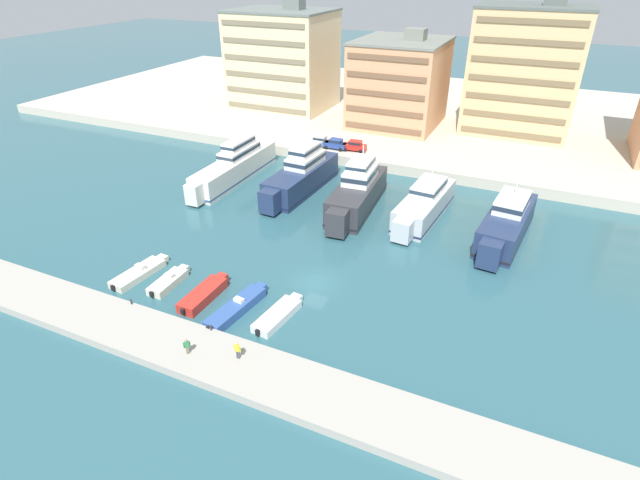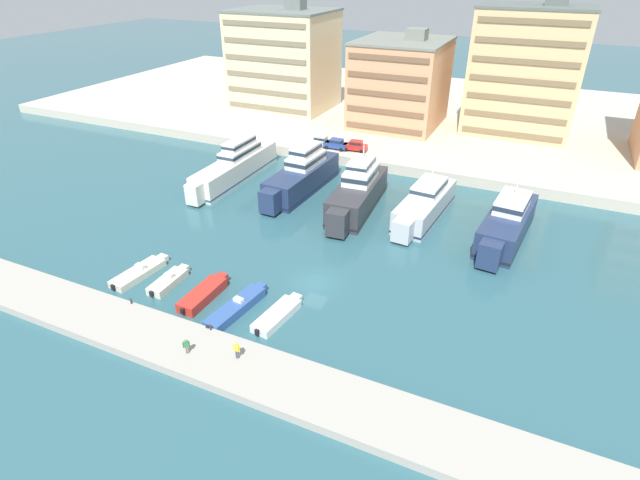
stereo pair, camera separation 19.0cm
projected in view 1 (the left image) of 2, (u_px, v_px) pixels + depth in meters
The scene contains 23 objects.
ground_plane at pixel (315, 282), 54.30m from camera, with size 400.00×400.00×0.00m, color #2D5B66.
quay_promenade at pixel (449, 116), 107.82m from camera, with size 180.00×70.00×1.71m, color beige.
pier_dock at pixel (241, 368), 42.43m from camera, with size 120.00×5.91×0.83m, color #A8A399.
yacht_ivory_far_left at pixel (235, 166), 78.23m from camera, with size 3.99×22.19×7.88m.
yacht_navy_left at pixel (301, 175), 74.37m from camera, with size 5.17×19.19×8.53m.
yacht_charcoal_mid_left at pixel (357, 192), 68.90m from camera, with size 5.80×18.55×8.59m.
yacht_silver_center_left at pixel (424, 204), 67.05m from camera, with size 5.41×17.50×6.43m.
yacht_navy_center at pixel (506, 223), 61.78m from camera, with size 5.91×17.84×7.03m.
motorboat_cream_far_left at pixel (139, 273), 55.27m from camera, with size 2.71×7.66×1.27m.
motorboat_cream_left at pixel (169, 281), 53.72m from camera, with size 1.97×5.97×1.29m.
motorboat_red_mid_left at pixel (204, 294), 51.50m from camera, with size 2.08×7.21×1.09m.
motorboat_blue_center_left at pixel (237, 307), 49.66m from camera, with size 2.71×8.63×1.35m.
motorboat_white_center at pixel (278, 315), 48.75m from camera, with size 2.66×7.03×0.86m.
car_silver_far_left at pixel (320, 141), 87.53m from camera, with size 4.12×1.95×1.80m.
car_blue_left at pixel (335, 144), 86.28m from camera, with size 4.10×1.92×1.80m.
car_red_mid_left at pixel (355, 145), 85.44m from camera, with size 4.23×2.19×1.80m.
apartment_block_far_left at pixel (283, 60), 106.32m from camera, with size 20.46×16.34×21.80m.
apartment_block_left at pixel (399, 83), 95.94m from camera, with size 16.20×18.16×17.83m.
apartment_block_mid_left at pixel (524, 72), 89.86m from camera, with size 19.00×13.94×24.05m.
pedestrian_near_edge at pixel (237, 349), 42.38m from camera, with size 0.68×0.24×1.77m.
pedestrian_mid_deck at pixel (187, 345), 42.95m from camera, with size 0.45×0.46×1.56m.
bollard_west at pixel (131, 301), 49.43m from camera, with size 0.20×0.20×0.61m.
bollard_west_mid at pixel (211, 327), 45.98m from camera, with size 0.20×0.20×0.61m.
Camera 1 is at (19.22, -40.53, 30.95)m, focal length 28.00 mm.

